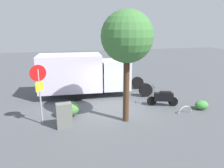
{
  "coord_description": "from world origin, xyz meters",
  "views": [
    {
      "loc": [
        2.84,
        10.91,
        4.6
      ],
      "look_at": [
        -0.15,
        -0.93,
        1.27
      ],
      "focal_mm": 34.38,
      "sensor_mm": 36.0,
      "label": 1
    }
  ],
  "objects_px": {
    "box_truck_near": "(85,73)",
    "utility_cabinet": "(64,116)",
    "stop_sign": "(39,86)",
    "bike_rack_hoop": "(185,113)",
    "motorcycle": "(163,97)",
    "street_tree": "(127,38)"
  },
  "relations": [
    {
      "from": "box_truck_near",
      "to": "stop_sign",
      "type": "height_order",
      "value": "stop_sign"
    },
    {
      "from": "utility_cabinet",
      "to": "street_tree",
      "type": "bearing_deg",
      "value": -179.51
    },
    {
      "from": "stop_sign",
      "to": "box_truck_near",
      "type": "bearing_deg",
      "value": -123.58
    },
    {
      "from": "box_truck_near",
      "to": "motorcycle",
      "type": "relative_size",
      "value": 4.3
    },
    {
      "from": "utility_cabinet",
      "to": "box_truck_near",
      "type": "bearing_deg",
      "value": -109.07
    },
    {
      "from": "box_truck_near",
      "to": "utility_cabinet",
      "type": "distance_m",
      "value": 4.93
    },
    {
      "from": "utility_cabinet",
      "to": "stop_sign",
      "type": "bearing_deg",
      "value": -31.52
    },
    {
      "from": "box_truck_near",
      "to": "bike_rack_hoop",
      "type": "xyz_separation_m",
      "value": [
        -4.84,
        4.45,
        -1.57
      ]
    },
    {
      "from": "box_truck_near",
      "to": "street_tree",
      "type": "bearing_deg",
      "value": -68.54
    },
    {
      "from": "box_truck_near",
      "to": "bike_rack_hoop",
      "type": "distance_m",
      "value": 6.76
    },
    {
      "from": "motorcycle",
      "to": "street_tree",
      "type": "bearing_deg",
      "value": 45.58
    },
    {
      "from": "motorcycle",
      "to": "street_tree",
      "type": "xyz_separation_m",
      "value": [
        2.76,
        1.42,
        3.56
      ]
    },
    {
      "from": "stop_sign",
      "to": "bike_rack_hoop",
      "type": "xyz_separation_m",
      "value": [
        -7.45,
        0.52,
        -1.93
      ]
    },
    {
      "from": "utility_cabinet",
      "to": "bike_rack_hoop",
      "type": "height_order",
      "value": "utility_cabinet"
    },
    {
      "from": "box_truck_near",
      "to": "utility_cabinet",
      "type": "relative_size",
      "value": 6.3
    },
    {
      "from": "box_truck_near",
      "to": "bike_rack_hoop",
      "type": "height_order",
      "value": "box_truck_near"
    },
    {
      "from": "street_tree",
      "to": "utility_cabinet",
      "type": "bearing_deg",
      "value": 0.49
    },
    {
      "from": "motorcycle",
      "to": "stop_sign",
      "type": "height_order",
      "value": "stop_sign"
    },
    {
      "from": "bike_rack_hoop",
      "to": "motorcycle",
      "type": "bearing_deg",
      "value": -63.74
    },
    {
      "from": "motorcycle",
      "to": "stop_sign",
      "type": "bearing_deg",
      "value": 25.22
    },
    {
      "from": "box_truck_near",
      "to": "stop_sign",
      "type": "distance_m",
      "value": 4.73
    },
    {
      "from": "box_truck_near",
      "to": "utility_cabinet",
      "type": "bearing_deg",
      "value": -104.94
    }
  ]
}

